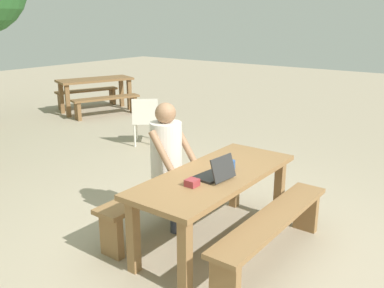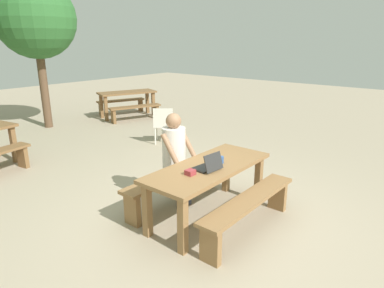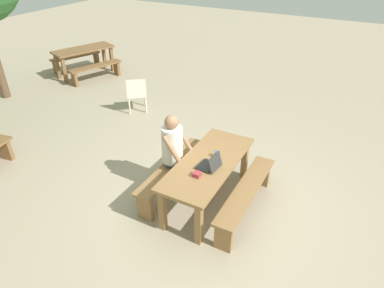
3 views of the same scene
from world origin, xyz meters
TOP-DOWN VIEW (x-y plane):
  - ground_plane at (0.00, 0.00)m, footprint 30.00×30.00m
  - picnic_table_front at (0.00, 0.00)m, footprint 1.88×0.76m
  - bench_near at (0.00, -0.62)m, footprint 1.78×0.30m
  - bench_far at (0.00, 0.62)m, footprint 1.78×0.30m
  - laptop at (-0.13, -0.09)m, footprint 0.32×0.32m
  - small_pouch at (-0.40, -0.02)m, footprint 0.11×0.10m
  - coffee_mug at (0.17, -0.07)m, footprint 0.08×0.08m
  - person_seated at (0.01, 0.59)m, footprint 0.44×0.42m
  - plastic_chair at (2.08, 2.84)m, footprint 0.62×0.62m
  - picnic_table_rear at (3.41, 5.66)m, footprint 1.83×1.22m
  - bench_rear_south at (3.19, 5.07)m, footprint 1.54×0.81m
  - bench_rear_north at (3.62, 6.24)m, footprint 1.54×0.81m

SIDE VIEW (x-z plane):
  - ground_plane at x=0.00m, z-range 0.00..0.00m
  - bench_rear_south at x=3.19m, z-range 0.10..0.54m
  - bench_rear_north at x=3.62m, z-range 0.10..0.54m
  - bench_near at x=0.00m, z-range 0.12..0.58m
  - bench_far at x=0.00m, z-range 0.12..0.58m
  - plastic_chair at x=2.08m, z-range 0.03..0.87m
  - picnic_table_front at x=0.00m, z-range 0.26..0.99m
  - picnic_table_rear at x=3.41m, z-range 0.25..1.03m
  - small_pouch at x=-0.40m, z-range 0.73..0.80m
  - coffee_mug at x=0.17m, z-range 0.73..0.82m
  - person_seated at x=0.01m, z-range 0.12..1.46m
  - laptop at x=-0.13m, z-range 0.68..0.91m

